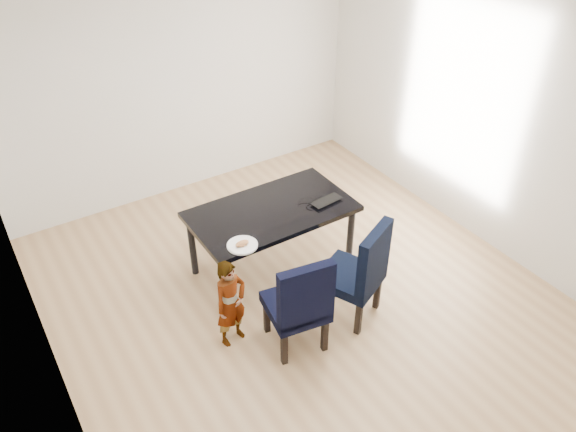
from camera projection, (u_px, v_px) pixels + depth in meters
floor at (299, 296)px, 5.59m from camera, size 4.50×5.00×0.01m
ceiling at (303, 19)px, 4.02m from camera, size 4.50×5.00×0.01m
wall_back at (181, 85)px, 6.53m from camera, size 4.50×0.01×2.70m
wall_front at (553, 381)px, 3.09m from camera, size 4.50×0.01×2.70m
wall_left at (25, 274)px, 3.82m from camera, size 0.01×5.00×2.70m
wall_right at (482, 118)px, 5.80m from camera, size 0.01×5.00×2.70m
dining_table at (272, 240)px, 5.72m from camera, size 1.60×0.90×0.75m
chair_left at (295, 299)px, 4.82m from camera, size 0.56×0.58×1.02m
chair_right at (350, 270)px, 5.11m from camera, size 0.67×0.69×1.04m
child at (231, 303)px, 4.87m from camera, size 0.36×0.28×0.88m
plate at (242, 245)px, 5.03m from camera, size 0.29×0.29×0.02m
sandwich at (242, 243)px, 4.99m from camera, size 0.14×0.09×0.05m
laptop at (323, 199)px, 5.62m from camera, size 0.35×0.24×0.03m
cable_tangle at (314, 206)px, 5.54m from camera, size 0.19×0.19×0.01m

